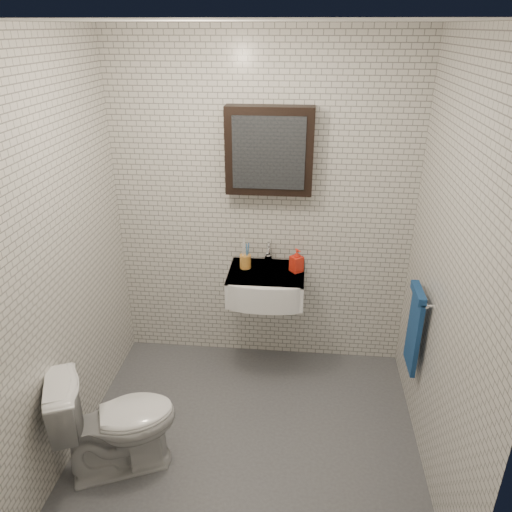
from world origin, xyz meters
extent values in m
cube|color=#4D4F55|center=(0.00, 0.00, 0.01)|extent=(2.20, 2.00, 0.01)
cube|color=silver|center=(0.00, 1.00, 1.25)|extent=(2.20, 0.02, 2.50)
cube|color=silver|center=(0.00, -1.00, 1.25)|extent=(2.20, 0.02, 2.50)
cube|color=silver|center=(-1.10, 0.00, 1.25)|extent=(0.02, 2.00, 2.50)
cube|color=silver|center=(1.10, 0.00, 1.25)|extent=(0.02, 2.00, 2.50)
cube|color=white|center=(0.00, 0.00, 2.50)|extent=(2.20, 2.00, 0.02)
cube|color=white|center=(0.05, 0.78, 0.75)|extent=(0.55, 0.45, 0.20)
cylinder|color=silver|center=(0.05, 0.80, 0.84)|extent=(0.31, 0.31, 0.02)
cylinder|color=silver|center=(0.05, 0.80, 0.85)|extent=(0.04, 0.04, 0.01)
cube|color=white|center=(0.05, 0.78, 0.84)|extent=(0.55, 0.45, 0.01)
cylinder|color=silver|center=(0.05, 0.94, 0.88)|extent=(0.06, 0.06, 0.06)
cylinder|color=silver|center=(0.05, 0.94, 0.94)|extent=(0.03, 0.03, 0.08)
cylinder|color=silver|center=(0.05, 0.88, 0.97)|extent=(0.02, 0.12, 0.02)
cube|color=silver|center=(0.05, 0.97, 0.99)|extent=(0.02, 0.09, 0.01)
cube|color=black|center=(0.05, 0.93, 1.70)|extent=(0.60, 0.14, 0.60)
cube|color=#3F444C|center=(0.05, 0.85, 1.70)|extent=(0.49, 0.01, 0.49)
cylinder|color=silver|center=(1.06, 0.35, 0.95)|extent=(0.02, 0.30, 0.02)
cylinder|color=silver|center=(1.08, 0.48, 0.95)|extent=(0.04, 0.02, 0.02)
cylinder|color=silver|center=(1.08, 0.22, 0.95)|extent=(0.04, 0.02, 0.02)
cube|color=navy|center=(1.05, 0.35, 0.68)|extent=(0.03, 0.26, 0.54)
cube|color=navy|center=(1.04, 0.35, 0.96)|extent=(0.05, 0.26, 0.05)
cylinder|color=#CE8833|center=(-0.11, 0.83, 0.90)|extent=(0.09, 0.09, 0.10)
cylinder|color=white|center=(-0.13, 0.82, 0.97)|extent=(0.02, 0.03, 0.19)
cylinder|color=#3875B4|center=(-0.10, 0.82, 0.96)|extent=(0.02, 0.02, 0.17)
cylinder|color=white|center=(-0.12, 0.84, 0.97)|extent=(0.02, 0.04, 0.20)
cylinder|color=#3875B4|center=(-0.09, 0.84, 0.96)|extent=(0.03, 0.04, 0.18)
imported|color=orange|center=(0.27, 0.81, 0.94)|extent=(0.11, 0.11, 0.17)
imported|color=white|center=(-0.75, -0.29, 0.35)|extent=(0.79, 0.64, 0.71)
camera|label=1|loc=(0.30, -2.46, 2.48)|focal=35.00mm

